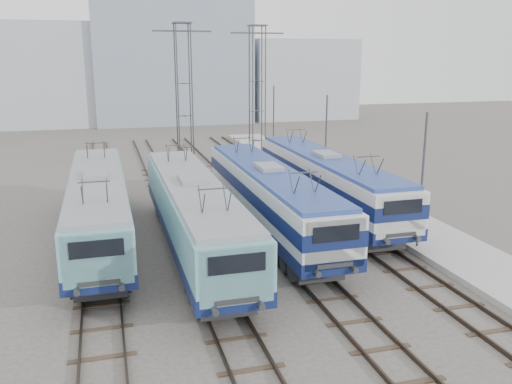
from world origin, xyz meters
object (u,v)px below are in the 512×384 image
object	(u,v)px
locomotive_far_left	(98,204)
locomotive_center_left	(194,211)
mast_front	(422,184)
mast_mid	(326,146)
locomotive_center_right	(270,194)
catenary_tower_east	(257,92)
catenary_tower_west	(184,95)
locomotive_far_right	(327,178)
mast_rear	(274,125)

from	to	relation	value
locomotive_far_left	locomotive_center_left	distance (m)	5.27
mast_front	mast_mid	bearing A→B (deg)	90.00
locomotive_center_right	mast_mid	size ratio (longest dim) A/B	2.56
locomotive_center_left	catenary_tower_east	distance (m)	21.72
locomotive_center_right	catenary_tower_east	bearing A→B (deg)	76.23
catenary_tower_west	mast_front	xyz separation A→B (m)	(8.60, -20.00, -3.14)
mast_front	locomotive_far_right	bearing A→B (deg)	104.10
locomotive_far_right	mast_front	xyz separation A→B (m)	(1.85, -7.36, 1.20)
locomotive_far_right	catenary_tower_east	size ratio (longest dim) A/B	1.50
mast_rear	catenary_tower_west	bearing A→B (deg)	-155.06
mast_front	catenary_tower_west	bearing A→B (deg)	113.27
locomotive_far_right	mast_rear	distance (m)	16.78
locomotive_far_left	mast_mid	size ratio (longest dim) A/B	2.54
locomotive_center_right	catenary_tower_west	size ratio (longest dim) A/B	1.49
locomotive_center_left	mast_rear	world-z (taller)	mast_rear
mast_front	mast_rear	world-z (taller)	same
locomotive_far_left	locomotive_far_right	size ratio (longest dim) A/B	0.99
locomotive_far_left	mast_front	bearing A→B (deg)	-19.25
catenary_tower_west	mast_mid	distance (m)	12.16
locomotive_far_left	catenary_tower_west	size ratio (longest dim) A/B	1.48
locomotive_far_left	catenary_tower_east	xyz separation A→B (m)	(13.25, 16.64, 4.43)
catenary_tower_west	locomotive_center_right	bearing A→B (deg)	-81.66
locomotive_center_left	mast_rear	size ratio (longest dim) A/B	2.58
locomotive_far_right	catenary_tower_west	distance (m)	14.97
locomotive_far_right	mast_mid	world-z (taller)	mast_mid
catenary_tower_east	locomotive_far_left	bearing A→B (deg)	-128.53
locomotive_far_left	mast_front	xyz separation A→B (m)	(15.35, -5.36, 1.28)
catenary_tower_west	locomotive_center_left	bearing A→B (deg)	-97.37
locomotive_far_right	mast_mid	size ratio (longest dim) A/B	2.57
mast_mid	mast_rear	bearing A→B (deg)	90.00
locomotive_center_left	mast_mid	size ratio (longest dim) A/B	2.58
locomotive_far_right	locomotive_center_left	bearing A→B (deg)	-152.17
catenary_tower_west	locomotive_far_right	bearing A→B (deg)	-61.89
locomotive_far_left	mast_rear	distance (m)	24.18
locomotive_center_left	catenary_tower_east	bearing A→B (deg)	65.71
mast_front	mast_mid	xyz separation A→B (m)	(0.00, 12.00, 0.00)
mast_rear	locomotive_center_right	bearing A→B (deg)	-108.18
locomotive_far_left	catenary_tower_west	bearing A→B (deg)	65.24
catenary_tower_east	mast_mid	bearing A→B (deg)	-78.14
locomotive_far_right	locomotive_center_right	bearing A→B (deg)	-148.98
locomotive_far_left	mast_front	distance (m)	16.31
locomotive_far_left	catenary_tower_west	world-z (taller)	catenary_tower_west
catenary_tower_west	mast_mid	size ratio (longest dim) A/B	1.71
locomotive_far_left	mast_rear	world-z (taller)	mast_rear
locomotive_center_left	locomotive_center_right	size ratio (longest dim) A/B	1.01
locomotive_far_right	mast_rear	bearing A→B (deg)	83.65
catenary_tower_east	mast_rear	size ratio (longest dim) A/B	1.71
locomotive_center_left	mast_rear	xyz separation A→B (m)	(10.85, 21.39, 1.25)
locomotive_center_left	catenary_tower_west	xyz separation A→B (m)	(2.25, 17.39, 4.39)
locomotive_center_left	catenary_tower_west	world-z (taller)	catenary_tower_west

